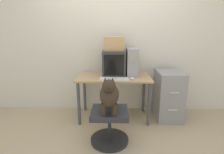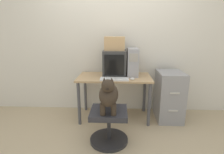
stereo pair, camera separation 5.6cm
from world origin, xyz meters
name	(u,v)px [view 1 (the left image)]	position (x,y,z in m)	size (l,w,h in m)	color
ground_plane	(114,126)	(0.00, 0.00, 0.00)	(12.00, 12.00, 0.00)	tan
wall_back	(114,41)	(0.00, 0.70, 1.30)	(8.00, 0.05, 2.60)	silver
desk	(114,82)	(0.00, 0.32, 0.64)	(1.21, 0.63, 0.74)	tan
crt_monitor	(114,63)	(0.00, 0.40, 0.95)	(0.38, 0.40, 0.42)	#383838
pc_tower	(132,62)	(0.30, 0.40, 0.97)	(0.18, 0.41, 0.46)	#99999E
keyboard	(114,79)	(0.01, 0.10, 0.76)	(0.44, 0.17, 0.03)	silver
computer_mouse	(132,79)	(0.28, 0.10, 0.76)	(0.07, 0.04, 0.04)	silver
office_chair	(110,124)	(-0.05, -0.38, 0.25)	(0.52, 0.52, 0.46)	#262628
dog	(109,94)	(-0.05, -0.42, 0.70)	(0.25, 0.48, 0.48)	#33281E
filing_cabinet	(168,95)	(0.93, 0.31, 0.41)	(0.41, 0.54, 0.83)	gray
cardboard_box	(114,44)	(0.00, 0.40, 1.28)	(0.33, 0.22, 0.22)	tan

